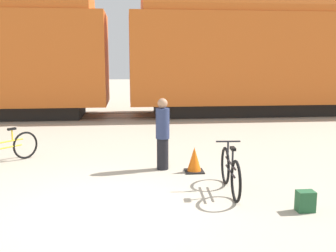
{
  "coord_description": "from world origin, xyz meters",
  "views": [
    {
      "loc": [
        0.39,
        -6.2,
        2.44
      ],
      "look_at": [
        1.17,
        1.47,
        1.1
      ],
      "focal_mm": 42.0,
      "sensor_mm": 36.0,
      "label": 1
    }
  ],
  "objects_px": {
    "bicycle_black": "(230,172)",
    "backpack": "(305,201)",
    "freight_train": "(118,44)",
    "bicycle_yellow": "(6,148)",
    "traffic_cone": "(194,160)",
    "person_in_navy": "(163,134)"
  },
  "relations": [
    {
      "from": "backpack",
      "to": "traffic_cone",
      "type": "bearing_deg",
      "value": 120.61
    },
    {
      "from": "bicycle_yellow",
      "to": "traffic_cone",
      "type": "height_order",
      "value": "bicycle_yellow"
    },
    {
      "from": "freight_train",
      "to": "bicycle_yellow",
      "type": "distance_m",
      "value": 8.32
    },
    {
      "from": "bicycle_yellow",
      "to": "traffic_cone",
      "type": "bearing_deg",
      "value": -15.38
    },
    {
      "from": "person_in_navy",
      "to": "backpack",
      "type": "relative_size",
      "value": 4.65
    },
    {
      "from": "bicycle_black",
      "to": "backpack",
      "type": "bearing_deg",
      "value": -46.49
    },
    {
      "from": "freight_train",
      "to": "bicycle_yellow",
      "type": "height_order",
      "value": "freight_train"
    },
    {
      "from": "bicycle_black",
      "to": "backpack",
      "type": "distance_m",
      "value": 1.43
    },
    {
      "from": "freight_train",
      "to": "backpack",
      "type": "distance_m",
      "value": 11.83
    },
    {
      "from": "bicycle_black",
      "to": "person_in_navy",
      "type": "xyz_separation_m",
      "value": [
        -1.1,
        1.64,
        0.42
      ]
    },
    {
      "from": "freight_train",
      "to": "bicycle_yellow",
      "type": "relative_size",
      "value": 44.26
    },
    {
      "from": "person_in_navy",
      "to": "traffic_cone",
      "type": "relative_size",
      "value": 2.88
    },
    {
      "from": "freight_train",
      "to": "bicycle_black",
      "type": "xyz_separation_m",
      "value": [
        2.22,
        -10.01,
        -2.62
      ]
    },
    {
      "from": "bicycle_yellow",
      "to": "freight_train",
      "type": "bearing_deg",
      "value": 71.66
    },
    {
      "from": "person_in_navy",
      "to": "freight_train",
      "type": "bearing_deg",
      "value": 52.14
    },
    {
      "from": "person_in_navy",
      "to": "traffic_cone",
      "type": "height_order",
      "value": "person_in_navy"
    },
    {
      "from": "person_in_navy",
      "to": "traffic_cone",
      "type": "distance_m",
      "value": 0.91
    },
    {
      "from": "bicycle_black",
      "to": "bicycle_yellow",
      "type": "xyz_separation_m",
      "value": [
        -4.7,
        2.53,
        -0.03
      ]
    },
    {
      "from": "freight_train",
      "to": "bicycle_black",
      "type": "distance_m",
      "value": 10.58
    },
    {
      "from": "person_in_navy",
      "to": "bicycle_black",
      "type": "bearing_deg",
      "value": -101.82
    },
    {
      "from": "person_in_navy",
      "to": "traffic_cone",
      "type": "xyz_separation_m",
      "value": [
        0.66,
        -0.29,
        -0.55
      ]
    },
    {
      "from": "bicycle_yellow",
      "to": "backpack",
      "type": "distance_m",
      "value": 6.7
    }
  ]
}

